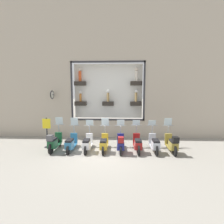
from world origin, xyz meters
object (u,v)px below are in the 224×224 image
at_px(scooter_navy_3, 121,143).
at_px(scooter_teal_6, 71,143).
at_px(scooter_olive_0, 172,144).
at_px(scooter_red_2, 138,144).
at_px(scooter_white_5, 87,144).
at_px(scooter_silver_1, 154,144).
at_px(shop_sign_post, 47,131).
at_px(scooter_yellow_4, 104,144).
at_px(scooter_green_7, 54,142).

height_order(scooter_navy_3, scooter_teal_6, scooter_teal_6).
xyz_separation_m(scooter_olive_0, scooter_teal_6, (0.05, 5.29, -0.06)).
relative_size(scooter_red_2, scooter_white_5, 1.01).
xyz_separation_m(scooter_navy_3, scooter_teal_6, (0.07, 2.65, -0.04)).
bearing_deg(scooter_red_2, scooter_olive_0, -91.84).
relative_size(scooter_olive_0, scooter_red_2, 1.00).
xyz_separation_m(scooter_silver_1, scooter_white_5, (-0.01, 3.53, -0.02)).
xyz_separation_m(scooter_white_5, shop_sign_post, (0.54, 2.39, 0.50)).
relative_size(scooter_olive_0, scooter_silver_1, 1.00).
bearing_deg(scooter_yellow_4, scooter_silver_1, -89.95).
distance_m(scooter_silver_1, scooter_red_2, 0.88).
bearing_deg(scooter_silver_1, scooter_green_7, 90.57).
height_order(scooter_white_5, shop_sign_post, shop_sign_post).
distance_m(scooter_red_2, scooter_green_7, 4.41).
bearing_deg(scooter_yellow_4, scooter_white_5, 90.23).
relative_size(scooter_navy_3, scooter_yellow_4, 1.00).
relative_size(scooter_navy_3, scooter_green_7, 0.99).
relative_size(scooter_white_5, scooter_teal_6, 1.00).
bearing_deg(scooter_teal_6, scooter_white_5, -90.25).
bearing_deg(shop_sign_post, scooter_olive_0, -94.94).
distance_m(scooter_olive_0, scooter_green_7, 6.18).
bearing_deg(scooter_white_5, scooter_olive_0, -90.67).
bearing_deg(scooter_white_5, scooter_teal_6, 89.75).
bearing_deg(scooter_red_2, scooter_navy_3, 94.45).
bearing_deg(scooter_silver_1, shop_sign_post, 84.87).
height_order(scooter_red_2, shop_sign_post, shop_sign_post).
xyz_separation_m(scooter_teal_6, scooter_green_7, (-0.05, 0.88, 0.07)).
relative_size(scooter_silver_1, scooter_navy_3, 1.01).
height_order(scooter_red_2, scooter_green_7, scooter_green_7).
height_order(scooter_olive_0, scooter_white_5, scooter_olive_0).
height_order(scooter_yellow_4, scooter_teal_6, scooter_teal_6).
xyz_separation_m(scooter_silver_1, scooter_green_7, (-0.05, 5.29, 0.05)).
height_order(scooter_olive_0, scooter_silver_1, scooter_olive_0).
relative_size(scooter_white_5, shop_sign_post, 1.06).
height_order(scooter_red_2, scooter_teal_6, scooter_teal_6).
xyz_separation_m(scooter_green_7, shop_sign_post, (0.58, 0.62, 0.43)).
bearing_deg(scooter_navy_3, scooter_olive_0, -89.74).
relative_size(scooter_olive_0, scooter_green_7, 1.00).
bearing_deg(scooter_teal_6, scooter_navy_3, -91.45).
height_order(scooter_silver_1, scooter_white_5, scooter_silver_1).
height_order(scooter_olive_0, scooter_teal_6, scooter_olive_0).
distance_m(scooter_white_5, shop_sign_post, 2.50).
bearing_deg(scooter_olive_0, scooter_teal_6, 89.40).
bearing_deg(scooter_olive_0, scooter_white_5, 89.33).
height_order(scooter_olive_0, scooter_navy_3, scooter_olive_0).
bearing_deg(scooter_teal_6, scooter_red_2, -89.97).
height_order(scooter_navy_3, scooter_white_5, scooter_navy_3).
xyz_separation_m(scooter_yellow_4, scooter_white_5, (-0.00, 0.88, -0.01)).
distance_m(scooter_white_5, scooter_teal_6, 0.88).
bearing_deg(scooter_green_7, shop_sign_post, 46.78).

